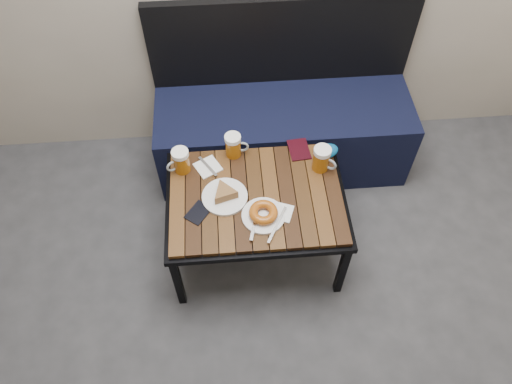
{
  "coord_description": "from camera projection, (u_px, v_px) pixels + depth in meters",
  "views": [
    {
      "loc": [
        -0.22,
        -0.19,
        2.35
      ],
      "look_at": [
        -0.11,
        1.15,
        0.5
      ],
      "focal_mm": 35.0,
      "sensor_mm": 36.0,
      "label": 1
    }
  ],
  "objects": [
    {
      "name": "plate_bagel",
      "position": [
        263.0,
        214.0,
        2.22
      ],
      "size": [
        0.21,
        0.25,
        0.05
      ],
      "color": "white",
      "rests_on": "cafe_table"
    },
    {
      "name": "passport_navy",
      "position": [
        198.0,
        213.0,
        2.25
      ],
      "size": [
        0.13,
        0.14,
        0.01
      ],
      "primitive_type": "cube",
      "rotation": [
        0.0,
        0.0,
        -0.64
      ],
      "color": "black",
      "rests_on": "cafe_table"
    },
    {
      "name": "beer_mug_right",
      "position": [
        322.0,
        159.0,
        2.35
      ],
      "size": [
        0.12,
        0.11,
        0.13
      ],
      "rotation": [
        0.0,
        0.0,
        -0.62
      ],
      "color": "#9B540C",
      "rests_on": "cafe_table"
    },
    {
      "name": "beer_mug_left",
      "position": [
        181.0,
        161.0,
        2.34
      ],
      "size": [
        0.12,
        0.1,
        0.13
      ],
      "rotation": [
        0.0,
        0.0,
        3.59
      ],
      "color": "#9B540C",
      "rests_on": "cafe_table"
    },
    {
      "name": "beer_mug_centre",
      "position": [
        234.0,
        145.0,
        2.4
      ],
      "size": [
        0.12,
        0.08,
        0.13
      ],
      "rotation": [
        0.0,
        0.0,
        -0.04
      ],
      "color": "#9B540C",
      "rests_on": "cafe_table"
    },
    {
      "name": "plate_pie",
      "position": [
        225.0,
        195.0,
        2.28
      ],
      "size": [
        0.21,
        0.21,
        0.06
      ],
      "color": "white",
      "rests_on": "cafe_table"
    },
    {
      "name": "napkin_right",
      "position": [
        280.0,
        212.0,
        2.25
      ],
      "size": [
        0.14,
        0.13,
        0.01
      ],
      "rotation": [
        0.0,
        0.0,
        -0.37
      ],
      "color": "white",
      "rests_on": "cafe_table"
    },
    {
      "name": "passport_burgundy",
      "position": [
        299.0,
        150.0,
        2.47
      ],
      "size": [
        0.11,
        0.15,
        0.01
      ],
      "primitive_type": "cube",
      "rotation": [
        0.0,
        0.0,
        0.09
      ],
      "color": "black",
      "rests_on": "cafe_table"
    },
    {
      "name": "napkin_left",
      "position": [
        208.0,
        167.0,
        2.4
      ],
      "size": [
        0.15,
        0.15,
        0.01
      ],
      "rotation": [
        0.0,
        0.0,
        0.49
      ],
      "color": "white",
      "rests_on": "cafe_table"
    },
    {
      "name": "room_shell",
      "position": [
        346.0,
        72.0,
        0.9
      ],
      "size": [
        4.0,
        4.0,
        4.0
      ],
      "color": "gray",
      "rests_on": "ground"
    },
    {
      "name": "cafe_table",
      "position": [
        256.0,
        201.0,
        2.34
      ],
      "size": [
        0.84,
        0.62,
        0.47
      ],
      "color": "black",
      "rests_on": "ground"
    },
    {
      "name": "knit_pouch",
      "position": [
        326.0,
        151.0,
        2.43
      ],
      "size": [
        0.15,
        0.12,
        0.06
      ],
      "primitive_type": "ellipsoid",
      "rotation": [
        0.0,
        0.0,
        0.34
      ],
      "color": "navy",
      "rests_on": "cafe_table"
    },
    {
      "name": "bench",
      "position": [
        283.0,
        126.0,
        2.84
      ],
      "size": [
        1.4,
        0.5,
        0.95
      ],
      "color": "black",
      "rests_on": "ground"
    }
  ]
}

